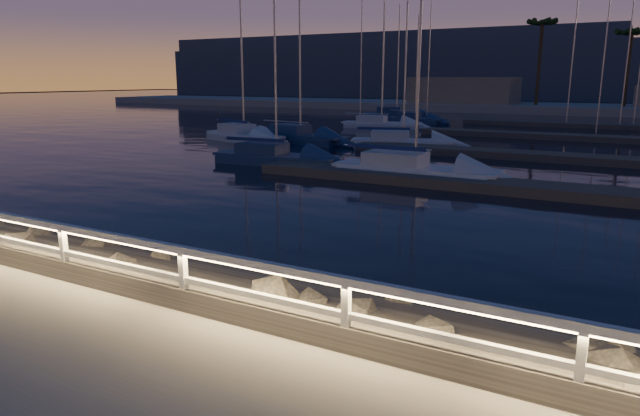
{
  "coord_description": "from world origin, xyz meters",
  "views": [
    {
      "loc": [
        4.32,
        -6.64,
        3.72
      ],
      "look_at": [
        -1.67,
        4.0,
        0.94
      ],
      "focal_mm": 32.0,
      "sensor_mm": 36.0,
      "label": 1
    }
  ],
  "objects_px": {
    "sailboat_f": "(274,156)",
    "sailboat_i": "(414,119)",
    "guard_rail": "(282,283)",
    "sailboat_a": "(298,136)",
    "sailboat_m": "(395,114)",
    "sailboat_e": "(243,135)",
    "sailboat_b": "(411,169)",
    "sailboat_j": "(400,141)",
    "sailboat_n": "(379,123)"
  },
  "relations": [
    {
      "from": "sailboat_i",
      "to": "sailboat_j",
      "type": "distance_m",
      "value": 21.04
    },
    {
      "from": "sailboat_i",
      "to": "sailboat_m",
      "type": "height_order",
      "value": "sailboat_m"
    },
    {
      "from": "guard_rail",
      "to": "sailboat_a",
      "type": "distance_m",
      "value": 31.54
    },
    {
      "from": "guard_rail",
      "to": "sailboat_m",
      "type": "relative_size",
      "value": 3.59
    },
    {
      "from": "sailboat_a",
      "to": "sailboat_f",
      "type": "xyz_separation_m",
      "value": [
        4.23,
        -9.33,
        -0.04
      ]
    },
    {
      "from": "guard_rail",
      "to": "sailboat_e",
      "type": "height_order",
      "value": "sailboat_e"
    },
    {
      "from": "sailboat_m",
      "to": "sailboat_n",
      "type": "height_order",
      "value": "sailboat_m"
    },
    {
      "from": "guard_rail",
      "to": "sailboat_a",
      "type": "xyz_separation_m",
      "value": [
        -16.27,
        27.0,
        -0.93
      ]
    },
    {
      "from": "guard_rail",
      "to": "sailboat_m",
      "type": "height_order",
      "value": "sailboat_m"
    },
    {
      "from": "sailboat_n",
      "to": "sailboat_j",
      "type": "bearing_deg",
      "value": -70.87
    },
    {
      "from": "sailboat_i",
      "to": "sailboat_b",
      "type": "bearing_deg",
      "value": -59.48
    },
    {
      "from": "sailboat_j",
      "to": "sailboat_m",
      "type": "height_order",
      "value": "sailboat_m"
    },
    {
      "from": "guard_rail",
      "to": "sailboat_f",
      "type": "height_order",
      "value": "sailboat_f"
    },
    {
      "from": "guard_rail",
      "to": "sailboat_a",
      "type": "height_order",
      "value": "sailboat_a"
    },
    {
      "from": "sailboat_f",
      "to": "sailboat_j",
      "type": "xyz_separation_m",
      "value": [
        2.97,
        10.13,
        -0.01
      ]
    },
    {
      "from": "sailboat_b",
      "to": "sailboat_j",
      "type": "bearing_deg",
      "value": 114.0
    },
    {
      "from": "sailboat_e",
      "to": "sailboat_m",
      "type": "xyz_separation_m",
      "value": [
        -0.0,
        28.33,
        0.0
      ]
    },
    {
      "from": "sailboat_a",
      "to": "sailboat_e",
      "type": "relative_size",
      "value": 1.02
    },
    {
      "from": "sailboat_b",
      "to": "sailboat_j",
      "type": "distance_m",
      "value": 11.72
    },
    {
      "from": "sailboat_j",
      "to": "sailboat_i",
      "type": "bearing_deg",
      "value": 89.18
    },
    {
      "from": "sailboat_m",
      "to": "sailboat_j",
      "type": "bearing_deg",
      "value": -87.82
    },
    {
      "from": "guard_rail",
      "to": "sailboat_b",
      "type": "bearing_deg",
      "value": 104.3
    },
    {
      "from": "sailboat_f",
      "to": "sailboat_i",
      "type": "height_order",
      "value": "sailboat_f"
    },
    {
      "from": "sailboat_a",
      "to": "sailboat_j",
      "type": "bearing_deg",
      "value": 15.73
    },
    {
      "from": "sailboat_f",
      "to": "sailboat_i",
      "type": "distance_m",
      "value": 30.34
    },
    {
      "from": "sailboat_f",
      "to": "sailboat_m",
      "type": "relative_size",
      "value": 0.94
    },
    {
      "from": "sailboat_e",
      "to": "sailboat_n",
      "type": "distance_m",
      "value": 15.37
    },
    {
      "from": "sailboat_b",
      "to": "sailboat_i",
      "type": "distance_m",
      "value": 32.72
    },
    {
      "from": "sailboat_e",
      "to": "sailboat_j",
      "type": "bearing_deg",
      "value": 29.51
    },
    {
      "from": "sailboat_a",
      "to": "sailboat_j",
      "type": "height_order",
      "value": "sailboat_a"
    },
    {
      "from": "guard_rail",
      "to": "sailboat_m",
      "type": "xyz_separation_m",
      "value": [
        -20.12,
        54.08,
        -0.93
      ]
    },
    {
      "from": "guard_rail",
      "to": "sailboat_i",
      "type": "relative_size",
      "value": 4.23
    },
    {
      "from": "sailboat_a",
      "to": "sailboat_b",
      "type": "height_order",
      "value": "sailboat_b"
    },
    {
      "from": "sailboat_e",
      "to": "sailboat_i",
      "type": "relative_size",
      "value": 1.16
    },
    {
      "from": "guard_rail",
      "to": "sailboat_i",
      "type": "height_order",
      "value": "sailboat_i"
    },
    {
      "from": "sailboat_m",
      "to": "sailboat_a",
      "type": "bearing_deg",
      "value": -102.52
    },
    {
      "from": "sailboat_j",
      "to": "sailboat_n",
      "type": "bearing_deg",
      "value": 100.06
    },
    {
      "from": "sailboat_a",
      "to": "sailboat_e",
      "type": "xyz_separation_m",
      "value": [
        -3.84,
        -1.25,
        -0.0
      ]
    },
    {
      "from": "sailboat_f",
      "to": "sailboat_i",
      "type": "relative_size",
      "value": 1.11
    },
    {
      "from": "sailboat_b",
      "to": "sailboat_n",
      "type": "bearing_deg",
      "value": 116.79
    },
    {
      "from": "sailboat_m",
      "to": "sailboat_e",
      "type": "bearing_deg",
      "value": -110.59
    },
    {
      "from": "sailboat_f",
      "to": "sailboat_j",
      "type": "relative_size",
      "value": 1.03
    },
    {
      "from": "sailboat_f",
      "to": "sailboat_j",
      "type": "distance_m",
      "value": 10.55
    },
    {
      "from": "sailboat_b",
      "to": "sailboat_m",
      "type": "height_order",
      "value": "sailboat_b"
    },
    {
      "from": "sailboat_i",
      "to": "sailboat_m",
      "type": "distance_m",
      "value": 7.76
    },
    {
      "from": "sailboat_f",
      "to": "sailboat_i",
      "type": "bearing_deg",
      "value": 93.44
    },
    {
      "from": "sailboat_e",
      "to": "sailboat_a",
      "type": "bearing_deg",
      "value": 37.05
    },
    {
      "from": "sailboat_b",
      "to": "sailboat_n",
      "type": "height_order",
      "value": "sailboat_b"
    },
    {
      "from": "sailboat_a",
      "to": "sailboat_j",
      "type": "distance_m",
      "value": 7.24
    },
    {
      "from": "guard_rail",
      "to": "sailboat_n",
      "type": "height_order",
      "value": "sailboat_n"
    }
  ]
}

